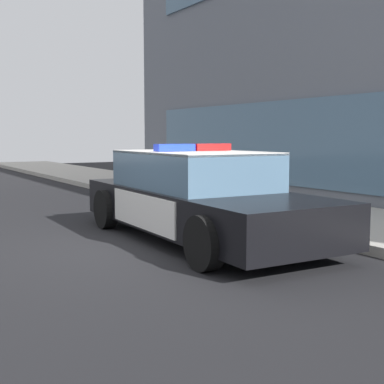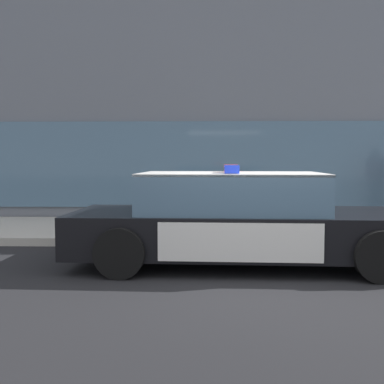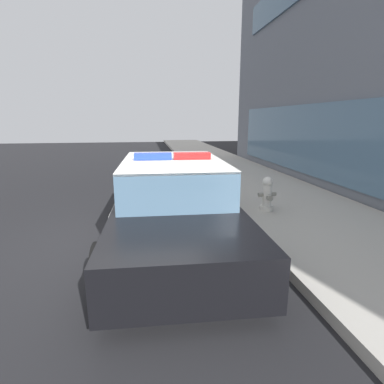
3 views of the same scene
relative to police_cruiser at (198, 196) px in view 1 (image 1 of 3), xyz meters
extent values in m
plane|color=black|center=(0.13, -0.61, -0.68)|extent=(48.00, 48.00, 0.00)
cube|color=#B2ADA3|center=(0.13, 2.91, -0.61)|extent=(48.00, 3.13, 0.15)
cube|color=slate|center=(-2.25, 4.49, 0.77)|extent=(13.82, 0.08, 2.10)
cube|color=black|center=(0.06, 0.00, -0.18)|extent=(5.17, 2.03, 0.60)
cube|color=silver|center=(1.69, -0.06, -0.02)|extent=(1.80, 1.87, 0.05)
cube|color=silver|center=(-1.73, 0.06, -0.02)|extent=(1.49, 1.86, 0.05)
cube|color=silver|center=(-0.01, 0.94, -0.18)|extent=(2.15, 0.10, 0.51)
cube|color=silver|center=(-0.07, -0.94, -0.18)|extent=(2.15, 0.10, 0.51)
cube|color=yellow|center=(-0.01, 0.95, -0.18)|extent=(0.22, 0.02, 0.26)
cube|color=slate|center=(-0.14, 0.00, 0.39)|extent=(2.71, 1.76, 0.60)
cube|color=silver|center=(-0.14, 0.00, 0.68)|extent=(2.71, 1.76, 0.04)
cube|color=red|center=(-0.13, 0.34, 0.76)|extent=(0.22, 0.64, 0.11)
cube|color=blue|center=(-0.15, -0.33, 0.76)|extent=(0.22, 0.64, 0.11)
cylinder|color=black|center=(1.78, 0.86, -0.34)|extent=(0.69, 0.24, 0.68)
cylinder|color=black|center=(1.71, -0.99, -0.34)|extent=(0.69, 0.24, 0.68)
cylinder|color=black|center=(-1.59, 0.98, -0.34)|extent=(0.69, 0.24, 0.68)
cylinder|color=black|center=(-1.66, -0.87, -0.34)|extent=(0.69, 0.24, 0.68)
cylinder|color=silver|center=(-0.91, 2.08, -0.48)|extent=(0.28, 0.28, 0.10)
cylinder|color=silver|center=(-0.91, 2.08, -0.21)|extent=(0.19, 0.19, 0.45)
sphere|color=silver|center=(-0.91, 2.08, 0.09)|extent=(0.22, 0.22, 0.22)
cylinder|color=gray|center=(-0.91, 2.08, 0.16)|extent=(0.06, 0.06, 0.05)
cylinder|color=gray|center=(-0.91, 1.93, -0.18)|extent=(0.09, 0.10, 0.09)
cylinder|color=gray|center=(-0.91, 2.22, -0.18)|extent=(0.09, 0.10, 0.09)
cylinder|color=gray|center=(-0.76, 2.08, -0.22)|extent=(0.10, 0.12, 0.12)
camera|label=1|loc=(6.91, -4.33, 0.94)|focal=49.10mm
camera|label=2|loc=(-0.53, -6.90, 0.90)|focal=43.48mm
camera|label=3|loc=(5.07, -0.47, 1.37)|focal=28.57mm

